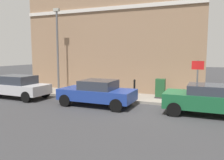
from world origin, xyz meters
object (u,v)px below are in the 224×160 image
utility_cabinet (160,89)px  lamppost (58,46)px  bollard_near_cabinet (134,87)px  street_sign (197,76)px  car_green (214,99)px  car_silver (17,86)px  car_blue (97,92)px

utility_cabinet → lamppost: 7.64m
utility_cabinet → lamppost: lamppost is taller
utility_cabinet → bollard_near_cabinet: bearing=86.5°
street_sign → car_green: bearing=-150.5°
utility_cabinet → lamppost: bearing=91.0°
car_silver → bollard_near_cabinet: 7.43m
car_blue → car_green: bearing=-177.0°
car_silver → utility_cabinet: car_silver is taller
bollard_near_cabinet → car_blue: bearing=155.2°
car_green → utility_cabinet: 3.71m
car_silver → utility_cabinet: size_ratio=3.75×
car_blue → car_silver: 5.65m
car_green → car_silver: 11.36m
car_green → lamppost: lamppost is taller
bollard_near_cabinet → street_sign: street_sign is taller
car_green → utility_cabinet: size_ratio=3.79×
car_blue → car_silver: car_silver is taller
car_green → car_silver: car_silver is taller
utility_cabinet → car_green: bearing=-130.5°
car_green → street_sign: 1.81m
car_green → utility_cabinet: (2.41, 2.82, -0.07)m
car_blue → lamppost: lamppost is taller
street_sign → lamppost: 9.42m
car_blue → bollard_near_cabinet: car_blue is taller
car_blue → street_sign: street_sign is taller
street_sign → lamppost: (0.93, 9.23, 1.64)m
car_silver → lamppost: (2.53, -1.36, 2.56)m
bollard_near_cabinet → street_sign: bearing=-107.3°
bollard_near_cabinet → car_green: bearing=-119.4°
street_sign → lamppost: lamppost is taller
car_blue → street_sign: size_ratio=1.76×
car_green → bollard_near_cabinet: size_ratio=4.20×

